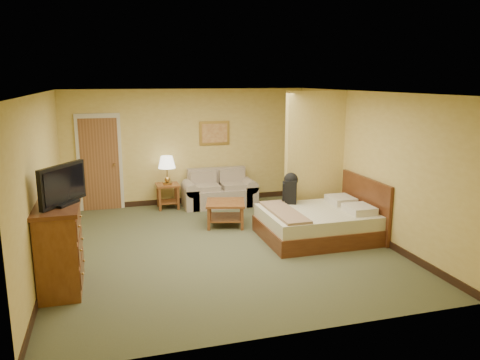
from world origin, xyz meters
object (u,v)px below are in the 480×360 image
object	(u,v)px
coffee_table	(226,208)
bed	(320,222)
loveseat	(219,194)
dresser	(60,247)

from	to	relation	value
coffee_table	bed	distance (m)	1.88
loveseat	dresser	xyz separation A→B (m)	(-3.08, -3.62, 0.33)
coffee_table	dresser	size ratio (longest dim) A/B	0.76
dresser	bed	xyz separation A→B (m)	(4.30, 0.95, -0.31)
loveseat	bed	distance (m)	2.94
coffee_table	dresser	distance (m)	3.57
loveseat	bed	bearing A→B (deg)	-65.43
loveseat	bed	size ratio (longest dim) A/B	0.84
loveseat	dresser	world-z (taller)	dresser
bed	loveseat	bearing A→B (deg)	114.57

